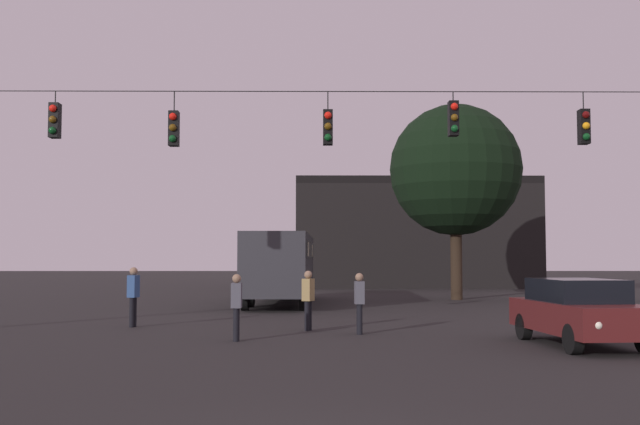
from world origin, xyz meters
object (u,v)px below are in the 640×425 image
Objects in this scene: car_near_right at (579,311)px; pedestrian_crossing_center at (133,293)px; city_bus at (282,261)px; pedestrian_crossing_right at (308,297)px; pedestrian_crossing_left at (359,300)px; tree_left_silhouette at (455,170)px; pedestrian_near_bus at (236,303)px.

car_near_right is 12.27m from pedestrian_crossing_center.
city_bus is 11.62m from pedestrian_crossing_center.
pedestrian_crossing_right is at bearing -83.95° from city_bus.
pedestrian_crossing_left is (-4.87, 2.60, 0.11)m from car_near_right.
pedestrian_crossing_left is at bearing -78.58° from city_bus.
city_bus reaches higher than pedestrian_crossing_left.
pedestrian_crossing_left is (2.63, -13.04, -0.96)m from city_bus.
city_bus is 9.90m from tree_left_silhouette.
car_near_right is at bearing -30.14° from pedestrian_crossing_right.
pedestrian_near_bus is at bearing -116.14° from tree_left_silhouette.
tree_left_silhouette is (8.29, 3.15, 4.39)m from city_bus.
pedestrian_crossing_right reaches higher than pedestrian_crossing_left.
car_near_right is (7.50, -15.65, -1.07)m from city_bus.
city_bus reaches higher than pedestrian_near_bus.
city_bus is 6.85× the size of pedestrian_near_bus.
car_near_right is 5.52m from pedestrian_crossing_left.
pedestrian_crossing_right is at bearing 149.86° from car_near_right.
tree_left_silhouette is (0.79, 18.80, 5.46)m from car_near_right.
tree_left_silhouette is at bearing 20.79° from city_bus.
pedestrian_crossing_center is (-3.83, -10.94, -0.88)m from city_bus.
tree_left_silhouette is (7.02, 15.18, 5.33)m from pedestrian_crossing_right.
pedestrian_crossing_right is at bearing -12.08° from pedestrian_crossing_center.
car_near_right is 2.77× the size of pedestrian_crossing_left.
pedestrian_crossing_right is 3.12m from pedestrian_near_bus.
pedestrian_crossing_center is at bearing -109.28° from city_bus.
tree_left_silhouette reaches higher than car_near_right.
pedestrian_crossing_right is 17.55m from tree_left_silhouette.
pedestrian_near_bus is (-0.44, -14.64, -0.96)m from city_bus.
pedestrian_crossing_left is at bearing 27.44° from pedestrian_near_bus.
pedestrian_crossing_right reaches higher than pedestrian_near_bus.
pedestrian_crossing_center is at bearing 161.97° from pedestrian_crossing_left.
pedestrian_crossing_center is (-11.33, 4.71, 0.19)m from car_near_right.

